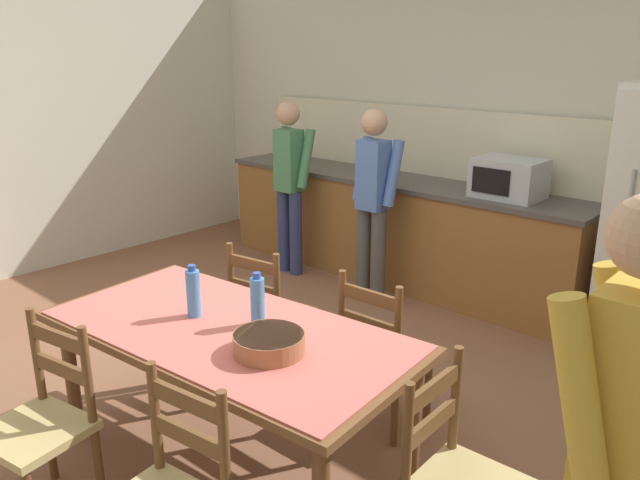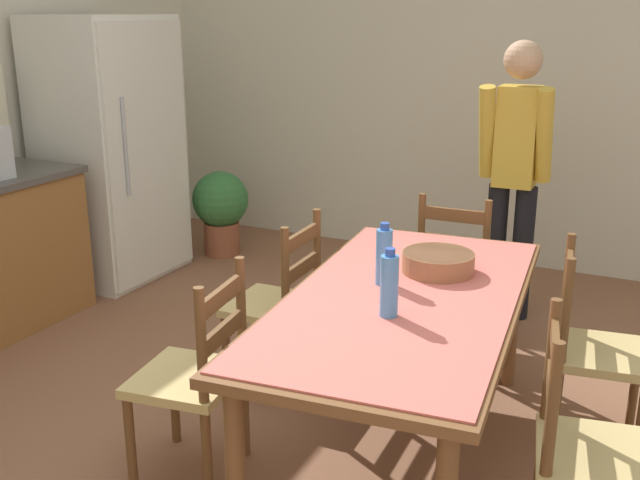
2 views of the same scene
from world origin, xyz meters
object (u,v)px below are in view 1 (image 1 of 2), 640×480
(bottle_near_centre, at_px, (193,293))
(person_at_sink, at_px, (290,179))
(microwave, at_px, (509,178))
(bottle_off_centre, at_px, (258,301))
(serving_bowl, at_px, (269,342))
(person_by_table, at_px, (614,450))
(chair_side_near_left, at_px, (42,424))
(person_at_counter, at_px, (373,196))
(chair_side_far_left, at_px, (268,314))
(chair_side_far_right, at_px, (382,352))
(dining_table, at_px, (229,342))

(bottle_near_centre, distance_m, person_at_sink, 2.71)
(microwave, bearing_deg, bottle_off_centre, -90.15)
(microwave, relative_size, person_at_sink, 0.32)
(bottle_off_centre, bearing_deg, bottle_near_centre, -155.42)
(serving_bowl, relative_size, person_at_sink, 0.20)
(person_by_table, bearing_deg, chair_side_near_left, 18.39)
(serving_bowl, relative_size, person_at_counter, 0.20)
(person_at_sink, height_order, person_at_counter, person_at_counter)
(bottle_off_centre, bearing_deg, chair_side_far_left, 134.05)
(bottle_off_centre, relative_size, person_by_table, 0.16)
(microwave, relative_size, chair_side_near_left, 0.55)
(serving_bowl, bearing_deg, bottle_near_centre, 178.22)
(chair_side_near_left, bearing_deg, chair_side_far_right, 55.74)
(microwave, relative_size, dining_table, 0.26)
(bottle_near_centre, height_order, person_by_table, person_by_table)
(microwave, relative_size, chair_side_far_left, 0.55)
(chair_side_far_right, relative_size, person_by_table, 0.53)
(bottle_near_centre, relative_size, chair_side_near_left, 0.30)
(person_at_sink, distance_m, person_at_counter, 0.97)
(dining_table, xyz_separation_m, chair_side_far_right, (0.35, 0.79, -0.23))
(chair_side_far_right, height_order, person_at_counter, person_at_counter)
(serving_bowl, bearing_deg, chair_side_far_right, 88.88)
(person_at_counter, bearing_deg, person_by_table, -130.91)
(person_by_table, bearing_deg, microwave, -59.12)
(chair_side_far_left, xyz_separation_m, chair_side_near_left, (0.13, -1.50, 0.00))
(bottle_off_centre, height_order, person_by_table, person_by_table)
(bottle_near_centre, relative_size, person_at_sink, 0.17)
(bottle_off_centre, distance_m, person_by_table, 1.70)
(serving_bowl, bearing_deg, chair_side_far_left, 137.50)
(chair_side_far_right, bearing_deg, microwave, -84.23)
(bottle_near_centre, distance_m, serving_bowl, 0.57)
(bottle_near_centre, xyz_separation_m, bottle_off_centre, (0.32, 0.14, 0.00))
(chair_side_near_left, bearing_deg, dining_table, 55.58)
(bottle_near_centre, xyz_separation_m, chair_side_far_left, (-0.25, 0.73, -0.43))
(chair_side_far_right, bearing_deg, person_by_table, 147.52)
(bottle_off_centre, xyz_separation_m, person_at_counter, (-0.89, 2.06, 0.02))
(chair_side_far_right, xyz_separation_m, person_at_sink, (-2.12, 1.42, 0.45))
(microwave, height_order, person_by_table, person_by_table)
(serving_bowl, bearing_deg, microwave, 95.05)
(dining_table, relative_size, bottle_off_centre, 7.20)
(microwave, height_order, chair_side_far_left, microwave)
(microwave, distance_m, serving_bowl, 2.77)
(microwave, bearing_deg, person_by_table, -58.56)
(chair_side_near_left, bearing_deg, person_by_table, 8.72)
(serving_bowl, bearing_deg, person_at_sink, 133.26)
(chair_side_near_left, bearing_deg, serving_bowl, 37.28)
(person_at_counter, bearing_deg, chair_side_far_right, -140.36)
(microwave, height_order, chair_side_near_left, microwave)
(serving_bowl, xyz_separation_m, chair_side_near_left, (-0.69, -0.75, -0.36))
(microwave, distance_m, bottle_near_centre, 2.75)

